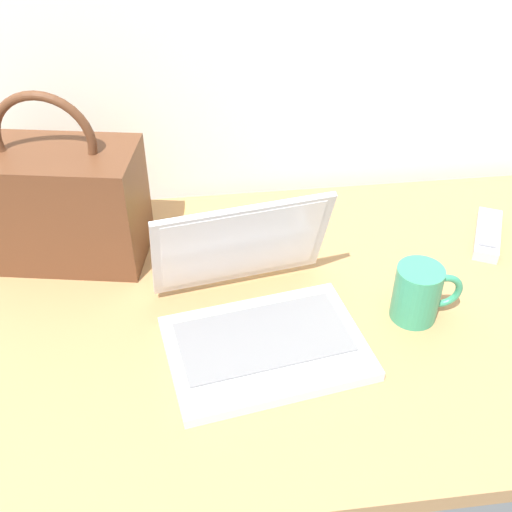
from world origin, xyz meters
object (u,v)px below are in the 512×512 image
at_px(laptop, 257,311).
at_px(handbag, 59,202).
at_px(book_stack, 233,226).
at_px(remote_control_near, 488,234).
at_px(coffee_mug, 419,292).

relative_size(laptop, handbag, 1.06).
bearing_deg(laptop, book_stack, 93.04).
xyz_separation_m(laptop, book_stack, (-0.01, 0.27, -0.02)).
bearing_deg(remote_control_near, book_stack, 171.98).
distance_m(coffee_mug, remote_control_near, 0.29).
distance_m(coffee_mug, book_stack, 0.39).
bearing_deg(book_stack, remote_control_near, -8.02).
height_order(laptop, book_stack, laptop).
xyz_separation_m(laptop, remote_control_near, (0.49, 0.20, -0.03)).
xyz_separation_m(laptop, coffee_mug, (0.27, 0.00, 0.01)).
height_order(laptop, coffee_mug, laptop).
bearing_deg(book_stack, coffee_mug, -42.93).
bearing_deg(handbag, laptop, -37.64).
bearing_deg(remote_control_near, coffee_mug, -137.61).
bearing_deg(laptop, remote_control_near, 22.37).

